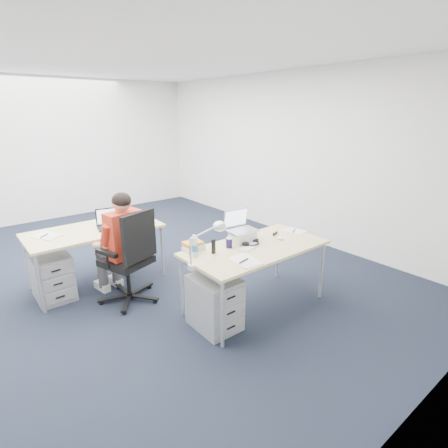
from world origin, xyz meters
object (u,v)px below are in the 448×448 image
(desk_far, at_px, (94,232))
(book_stack, at_px, (193,246))
(water_bottle, at_px, (194,246))
(desk_lamp, at_px, (202,245))
(headphones, at_px, (251,242))
(far_cup, at_px, (135,213))
(sunglasses, at_px, (275,234))
(wireless_keyboard, at_px, (250,246))
(cordless_phone, at_px, (214,246))
(office_chair, at_px, (130,276))
(bear_figurine, at_px, (192,248))
(drawer_pedestal_near, at_px, (215,303))
(drawer_pedestal_far, at_px, (52,277))
(desk_near, at_px, (256,251))
(silver_laptop, at_px, (243,227))
(seated_person, at_px, (119,245))
(dark_laptop, at_px, (112,218))
(computer_mouse, at_px, (280,238))
(can_koozie, at_px, (229,243))

(desk_far, bearing_deg, book_stack, -66.98)
(water_bottle, distance_m, desk_lamp, 0.28)
(headphones, xyz_separation_m, far_cup, (-0.53, 1.79, 0.03))
(desk_lamp, bearing_deg, sunglasses, -14.15)
(wireless_keyboard, distance_m, cordless_phone, 0.43)
(desk_far, xyz_separation_m, office_chair, (0.12, -0.71, -0.37))
(bear_figurine, distance_m, far_cup, 1.65)
(headphones, bearing_deg, drawer_pedestal_near, -176.63)
(office_chair, xyz_separation_m, cordless_phone, (0.57, -0.86, 0.49))
(wireless_keyboard, height_order, sunglasses, sunglasses)
(cordless_phone, bearing_deg, drawer_pedestal_far, 109.69)
(desk_near, xyz_separation_m, bear_figurine, (-0.67, 0.24, 0.12))
(desk_far, bearing_deg, office_chair, -80.15)
(drawer_pedestal_near, xyz_separation_m, silver_laptop, (0.59, 0.25, 0.63))
(drawer_pedestal_near, xyz_separation_m, cordless_phone, (0.12, 0.17, 0.53))
(desk_near, distance_m, book_stack, 0.69)
(desk_near, bearing_deg, drawer_pedestal_far, 136.58)
(seated_person, height_order, cordless_phone, seated_person)
(dark_laptop, bearing_deg, sunglasses, -34.25)
(cordless_phone, bearing_deg, silver_laptop, -11.09)
(desk_lamp, bearing_deg, computer_mouse, -20.95)
(wireless_keyboard, distance_m, dark_laptop, 1.83)
(office_chair, xyz_separation_m, dark_laptop, (0.08, 0.61, 0.54))
(headphones, relative_size, desk_lamp, 0.58)
(desk_lamp, bearing_deg, dark_laptop, 74.55)
(silver_laptop, relative_size, bear_figurine, 2.35)
(can_koozie, bearing_deg, silver_laptop, 11.53)
(seated_person, height_order, water_bottle, seated_person)
(wireless_keyboard, relative_size, far_cup, 2.77)
(drawer_pedestal_far, bearing_deg, headphones, -41.72)
(silver_laptop, relative_size, water_bottle, 1.52)
(book_stack, height_order, dark_laptop, dark_laptop)
(drawer_pedestal_near, height_order, silver_laptop, silver_laptop)
(office_chair, relative_size, drawer_pedestal_near, 2.02)
(cordless_phone, bearing_deg, drawer_pedestal_near, -146.10)
(book_stack, bearing_deg, sunglasses, -11.97)
(desk_far, height_order, can_koozie, can_koozie)
(office_chair, height_order, silver_laptop, office_chair)
(seated_person, bearing_deg, desk_far, 89.22)
(drawer_pedestal_near, height_order, headphones, headphones)
(drawer_pedestal_far, distance_m, far_cup, 1.33)
(headphones, height_order, water_bottle, water_bottle)
(drawer_pedestal_far, xyz_separation_m, far_cup, (1.21, 0.24, 0.51))
(bear_figurine, bearing_deg, dark_laptop, 88.09)
(computer_mouse, distance_m, far_cup, 2.10)
(desk_near, xyz_separation_m, can_koozie, (-0.24, 0.17, 0.10))
(silver_laptop, bearing_deg, water_bottle, -174.21)
(drawer_pedestal_far, bearing_deg, silver_laptop, -39.51)
(drawer_pedestal_far, height_order, water_bottle, water_bottle)
(silver_laptop, bearing_deg, bear_figurine, -177.46)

